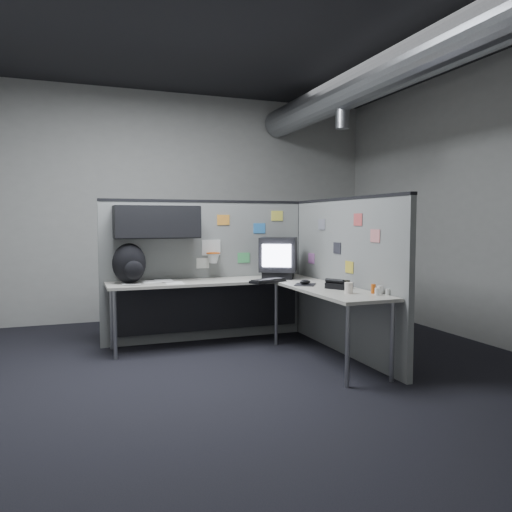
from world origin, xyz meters
name	(u,v)px	position (x,y,z in m)	size (l,w,h in m)	color
room	(307,146)	(0.56, 0.00, 2.10)	(5.62, 5.62, 3.22)	black
partition_back	(194,255)	(-0.25, 1.23, 1.00)	(2.44, 0.42, 1.63)	slate
partition_right	(344,275)	(1.10, 0.22, 0.82)	(0.07, 2.23, 1.63)	slate
desk	(243,293)	(0.15, 0.70, 0.61)	(2.31, 2.11, 0.73)	#AEAB9D
monitor	(278,257)	(0.67, 0.95, 0.97)	(0.56, 0.56, 0.47)	black
keyboard	(268,281)	(0.40, 0.60, 0.75)	(0.45, 0.30, 0.04)	black
mouse	(305,283)	(0.68, 0.27, 0.75)	(0.30, 0.31, 0.05)	black
phone	(339,285)	(0.87, -0.09, 0.77)	(0.27, 0.28, 0.10)	black
bottles	(378,290)	(1.01, -0.56, 0.77)	(0.14, 0.17, 0.09)	silver
cup	(349,288)	(0.78, -0.43, 0.78)	(0.07, 0.07, 0.10)	white
papers	(155,282)	(-0.74, 0.99, 0.74)	(0.64, 0.46, 0.01)	white
backpack	(130,264)	(-1.00, 1.00, 0.94)	(0.38, 0.35, 0.43)	black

